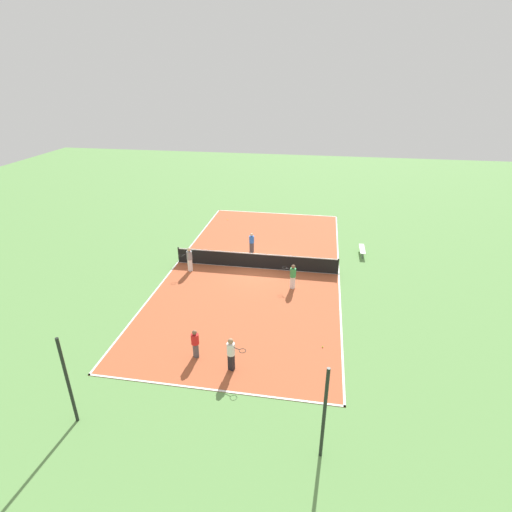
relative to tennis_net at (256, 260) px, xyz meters
name	(u,v)px	position (x,y,z in m)	size (l,w,h in m)	color
ground_plane	(256,268)	(0.00, 0.00, -0.59)	(80.00, 80.00, 0.00)	#60934C
court_surface	(256,268)	(0.00, 0.00, -0.58)	(11.05, 22.93, 0.02)	#B75633
tennis_net	(256,260)	(0.00, 0.00, 0.00)	(10.85, 0.10, 1.11)	black
bench	(362,249)	(-7.16, -3.46, -0.20)	(0.36, 1.75, 0.45)	silver
player_coach_red	(195,342)	(1.23, 9.47, 0.25)	(0.51, 0.51, 1.45)	#4C4C51
player_near_white	(231,352)	(-0.59, 10.06, 0.38)	(0.99, 0.65, 1.65)	black
player_baseline_gray	(189,258)	(4.22, 1.15, 0.39)	(0.87, 0.92, 1.67)	white
player_far_green	(293,275)	(-2.63, 2.34, 0.34)	(0.98, 0.71, 1.58)	white
player_near_blue	(252,242)	(0.74, -2.49, 0.26)	(0.51, 0.51, 1.47)	#4C4C51
tennis_ball_midcourt	(227,220)	(4.07, -8.89, -0.53)	(0.07, 0.07, 0.07)	#CCE033
tennis_ball_near_net	(323,347)	(-4.55, 7.83, -0.53)	(0.07, 0.07, 0.07)	#CCE033
fence_post_back_left	(324,414)	(-4.57, 13.79, 1.32)	(0.12, 0.12, 3.82)	black
fence_post_back_right	(68,381)	(4.57, 13.79, 1.32)	(0.12, 0.12, 3.82)	black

